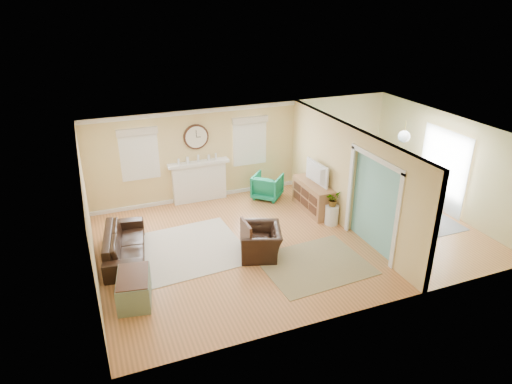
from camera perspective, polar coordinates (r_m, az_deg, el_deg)
floor at (r=11.18m, az=4.40°, el=-5.60°), size 9.00×9.00×0.00m
wall_back at (r=13.18m, az=-1.07°, el=5.36°), size 9.00×0.02×2.60m
wall_front at (r=8.32m, az=13.69°, el=-7.17°), size 9.00×0.02×2.60m
wall_left at (r=9.67m, az=-20.19°, el=-3.40°), size 0.02×6.00×2.60m
wall_right at (r=13.11m, az=22.66°, el=3.36°), size 0.02×6.00×2.60m
ceiling at (r=10.16m, az=4.86°, el=7.27°), size 9.00×6.00×0.02m
partition at (r=11.50m, az=10.82°, el=2.39°), size 0.17×6.00×2.60m
fireplace at (r=12.90m, az=-7.11°, el=1.42°), size 1.70×0.30×1.17m
wall_clock at (r=12.56m, az=-7.50°, el=6.85°), size 0.70×0.07×0.70m
window_left at (r=12.35m, az=-14.43°, el=5.05°), size 1.05×0.13×1.42m
window_right at (r=13.04m, az=-0.80°, el=6.82°), size 1.05×0.13×1.42m
french_doors at (r=13.14m, az=22.38°, el=2.52°), size 0.06×1.70×2.20m
pendant at (r=11.86m, az=18.02°, el=6.62°), size 0.30×0.30×0.55m
rug_cream at (r=10.72m, az=-9.11°, el=-7.22°), size 2.88×2.54×0.01m
rug_jute at (r=10.17m, az=7.33°, el=-8.97°), size 2.33×1.95×0.01m
rug_grey at (r=12.84m, az=16.24°, el=-2.40°), size 2.55×3.19×0.01m
sofa at (r=10.64m, az=-16.09°, el=-6.28°), size 1.14×2.25×0.63m
eames_chair at (r=10.29m, az=0.60°, el=-6.22°), size 1.17×1.25×0.66m
green_chair at (r=13.05m, az=1.44°, el=0.73°), size 1.09×1.09×0.71m
trunk at (r=9.21m, az=-14.99°, el=-11.53°), size 0.77×1.08×0.57m
credenza at (r=12.37m, az=7.15°, el=-0.60°), size 0.52×1.52×0.80m
tv at (r=12.09m, az=7.24°, el=2.36°), size 0.20×1.02×0.58m
garden_stool at (r=11.79m, az=9.45°, el=-2.83°), size 0.35×0.35×0.51m
potted_plant at (r=11.60m, az=9.59°, el=-0.88°), size 0.44×0.43×0.38m
dining_table at (r=12.72m, az=16.39°, el=-1.20°), size 1.13×1.82×0.61m
dining_chair_n at (r=13.42m, az=13.31°, el=1.59°), size 0.47×0.47×0.92m
dining_chair_s at (r=11.91m, az=20.08°, el=-2.19°), size 0.46×0.46×0.93m
dining_chair_w at (r=12.22m, az=14.34°, el=-0.99°), size 0.42×0.42×0.86m
dining_chair_e at (r=12.95m, az=18.62°, el=0.01°), size 0.43×0.43×0.89m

